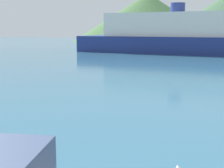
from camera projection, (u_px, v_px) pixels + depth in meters
name	position (u px, v px, depth m)	size (l,w,h in m)	color
ferry_distant	(177.00, 35.00, 52.00)	(33.56, 10.99, 8.16)	navy
hill_west	(147.00, 17.00, 98.74)	(47.15, 47.15, 14.91)	#3D6038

